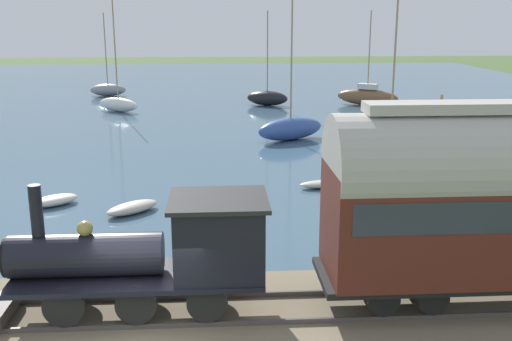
{
  "coord_description": "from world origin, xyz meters",
  "views": [
    {
      "loc": [
        -11.99,
        -1.58,
        7.36
      ],
      "look_at": [
        6.27,
        -2.78,
        2.62
      ],
      "focal_mm": 42.0,
      "sensor_mm": 36.0,
      "label": 1
    }
  ],
  "objects_px": {
    "steam_locomotive": "(163,249)",
    "sailboat_gray": "(108,89)",
    "sailboat_red": "(509,137)",
    "sailboat_blue": "(291,128)",
    "sailboat_black": "(267,98)",
    "rowboat_mid_harbor": "(132,208)",
    "sailboat_teal": "(432,220)",
    "sailboat_navy": "(389,153)",
    "rowboat_near_shore": "(54,200)",
    "rowboat_off_pier": "(331,184)",
    "sailboat_white": "(118,104)",
    "sailboat_brown": "(367,96)"
  },
  "relations": [
    {
      "from": "sailboat_gray",
      "to": "sailboat_brown",
      "type": "bearing_deg",
      "value": -107.0
    },
    {
      "from": "sailboat_black",
      "to": "sailboat_teal",
      "type": "xyz_separation_m",
      "value": [
        -30.81,
        -3.19,
        -0.23
      ]
    },
    {
      "from": "sailboat_white",
      "to": "sailboat_gray",
      "type": "relative_size",
      "value": 1.18
    },
    {
      "from": "rowboat_near_shore",
      "to": "sailboat_teal",
      "type": "bearing_deg",
      "value": -142.56
    },
    {
      "from": "steam_locomotive",
      "to": "sailboat_white",
      "type": "distance_m",
      "value": 35.19
    },
    {
      "from": "sailboat_blue",
      "to": "sailboat_gray",
      "type": "xyz_separation_m",
      "value": [
        21.7,
        14.69,
        -0.1
      ]
    },
    {
      "from": "sailboat_blue",
      "to": "sailboat_teal",
      "type": "distance_m",
      "value": 16.59
    },
    {
      "from": "sailboat_navy",
      "to": "rowboat_off_pier",
      "type": "distance_m",
      "value": 5.73
    },
    {
      "from": "rowboat_off_pier",
      "to": "rowboat_near_shore",
      "type": "xyz_separation_m",
      "value": [
        -1.78,
        11.53,
        0.03
      ]
    },
    {
      "from": "sailboat_black",
      "to": "rowboat_mid_harbor",
      "type": "distance_m",
      "value": 29.0
    },
    {
      "from": "steam_locomotive",
      "to": "sailboat_navy",
      "type": "relative_size",
      "value": 0.69
    },
    {
      "from": "sailboat_black",
      "to": "sailboat_blue",
      "type": "xyz_separation_m",
      "value": [
        -14.5,
        -0.2,
        0.06
      ]
    },
    {
      "from": "rowboat_off_pier",
      "to": "rowboat_mid_harbor",
      "type": "bearing_deg",
      "value": 104.46
    },
    {
      "from": "sailboat_teal",
      "to": "steam_locomotive",
      "type": "bearing_deg",
      "value": 144.13
    },
    {
      "from": "sailboat_teal",
      "to": "rowboat_off_pier",
      "type": "bearing_deg",
      "value": 41.49
    },
    {
      "from": "sailboat_black",
      "to": "sailboat_white",
      "type": "xyz_separation_m",
      "value": [
        -2.56,
        12.02,
        -0.02
      ]
    },
    {
      "from": "steam_locomotive",
      "to": "sailboat_black",
      "type": "relative_size",
      "value": 0.82
    },
    {
      "from": "sailboat_black",
      "to": "sailboat_blue",
      "type": "relative_size",
      "value": 0.85
    },
    {
      "from": "rowboat_off_pier",
      "to": "steam_locomotive",
      "type": "bearing_deg",
      "value": 147.43
    },
    {
      "from": "rowboat_mid_harbor",
      "to": "rowboat_off_pier",
      "type": "bearing_deg",
      "value": -113.04
    },
    {
      "from": "sailboat_red",
      "to": "sailboat_black",
      "type": "bearing_deg",
      "value": 7.01
    },
    {
      "from": "sailboat_gray",
      "to": "rowboat_off_pier",
      "type": "xyz_separation_m",
      "value": [
        -32.25,
        -15.22,
        -0.44
      ]
    },
    {
      "from": "sailboat_blue",
      "to": "sailboat_red",
      "type": "bearing_deg",
      "value": -135.73
    },
    {
      "from": "sailboat_red",
      "to": "sailboat_blue",
      "type": "bearing_deg",
      "value": 46.47
    },
    {
      "from": "sailboat_black",
      "to": "rowboat_near_shore",
      "type": "distance_m",
      "value": 28.93
    },
    {
      "from": "sailboat_black",
      "to": "sailboat_white",
      "type": "height_order",
      "value": "sailboat_white"
    },
    {
      "from": "steam_locomotive",
      "to": "sailboat_gray",
      "type": "distance_m",
      "value": 45.23
    },
    {
      "from": "rowboat_off_pier",
      "to": "sailboat_red",
      "type": "bearing_deg",
      "value": -63.58
    },
    {
      "from": "steam_locomotive",
      "to": "sailboat_black",
      "type": "height_order",
      "value": "sailboat_black"
    },
    {
      "from": "sailboat_gray",
      "to": "sailboat_navy",
      "type": "bearing_deg",
      "value": -144.31
    },
    {
      "from": "steam_locomotive",
      "to": "sailboat_gray",
      "type": "relative_size",
      "value": 0.84
    },
    {
      "from": "sailboat_teal",
      "to": "sailboat_gray",
      "type": "xyz_separation_m",
      "value": [
        38.01,
        17.68,
        0.19
      ]
    },
    {
      "from": "steam_locomotive",
      "to": "rowboat_near_shore",
      "type": "distance_m",
      "value": 11.71
    },
    {
      "from": "sailboat_blue",
      "to": "sailboat_red",
      "type": "distance_m",
      "value": 12.45
    },
    {
      "from": "sailboat_teal",
      "to": "sailboat_navy",
      "type": "bearing_deg",
      "value": 10.77
    },
    {
      "from": "sailboat_black",
      "to": "rowboat_near_shore",
      "type": "bearing_deg",
      "value": -179.33
    },
    {
      "from": "sailboat_gray",
      "to": "rowboat_off_pier",
      "type": "height_order",
      "value": "sailboat_gray"
    },
    {
      "from": "steam_locomotive",
      "to": "rowboat_near_shore",
      "type": "height_order",
      "value": "steam_locomotive"
    },
    {
      "from": "sailboat_blue",
      "to": "sailboat_brown",
      "type": "height_order",
      "value": "sailboat_blue"
    },
    {
      "from": "sailboat_blue",
      "to": "rowboat_near_shore",
      "type": "height_order",
      "value": "sailboat_blue"
    },
    {
      "from": "rowboat_mid_harbor",
      "to": "rowboat_off_pier",
      "type": "relative_size",
      "value": 0.78
    },
    {
      "from": "sailboat_white",
      "to": "sailboat_gray",
      "type": "distance_m",
      "value": 10.06
    },
    {
      "from": "sailboat_red",
      "to": "rowboat_mid_harbor",
      "type": "distance_m",
      "value": 22.06
    },
    {
      "from": "rowboat_near_shore",
      "to": "sailboat_white",
      "type": "bearing_deg",
      "value": -33.79
    },
    {
      "from": "sailboat_teal",
      "to": "sailboat_navy",
      "type": "height_order",
      "value": "sailboat_navy"
    },
    {
      "from": "rowboat_mid_harbor",
      "to": "rowboat_near_shore",
      "type": "distance_m",
      "value": 3.44
    },
    {
      "from": "rowboat_mid_harbor",
      "to": "sailboat_black",
      "type": "bearing_deg",
      "value": -57.69
    },
    {
      "from": "sailboat_teal",
      "to": "sailboat_navy",
      "type": "distance_m",
      "value": 10.12
    },
    {
      "from": "sailboat_teal",
      "to": "sailboat_red",
      "type": "relative_size",
      "value": 1.0
    },
    {
      "from": "sailboat_white",
      "to": "rowboat_mid_harbor",
      "type": "xyz_separation_m",
      "value": [
        -25.44,
        -4.46,
        -0.43
      ]
    }
  ]
}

